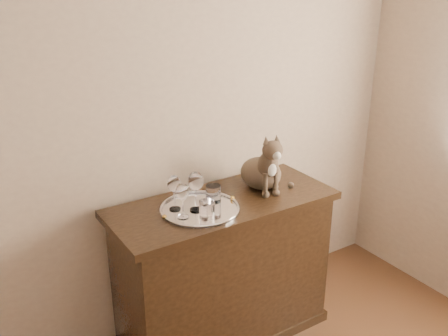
% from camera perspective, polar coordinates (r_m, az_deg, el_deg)
% --- Properties ---
extents(wall_back, '(4.00, 0.10, 2.70)m').
position_cam_1_polar(wall_back, '(2.45, -16.10, 6.33)').
color(wall_back, tan).
rests_on(wall_back, ground).
extents(sideboard, '(1.20, 0.50, 0.85)m').
position_cam_1_polar(sideboard, '(2.80, -0.08, -11.63)').
color(sideboard, black).
rests_on(sideboard, ground).
extents(tray, '(0.40, 0.40, 0.01)m').
position_cam_1_polar(tray, '(2.49, -2.77, -4.77)').
color(tray, silver).
rests_on(tray, sideboard).
extents(wine_glass_a, '(0.07, 0.07, 0.18)m').
position_cam_1_polar(wine_glass_a, '(2.46, -5.70, -2.81)').
color(wine_glass_a, silver).
rests_on(wine_glass_a, tray).
extents(wine_glass_c, '(0.07, 0.07, 0.18)m').
position_cam_1_polar(wine_glass_c, '(2.38, -4.75, -3.71)').
color(wine_glass_c, white).
rests_on(wine_glass_c, tray).
extents(wine_glass_d, '(0.08, 0.08, 0.21)m').
position_cam_1_polar(wine_glass_d, '(2.44, -3.24, -2.66)').
color(wine_glass_d, silver).
rests_on(wine_glass_d, tray).
extents(tumbler_b, '(0.08, 0.08, 0.09)m').
position_cam_1_polar(tumbler_b, '(2.39, -1.96, -4.76)').
color(tumbler_b, white).
rests_on(tumbler_b, tray).
extents(tumbler_c, '(0.08, 0.08, 0.09)m').
position_cam_1_polar(tumbler_c, '(2.55, -1.24, -2.94)').
color(tumbler_c, silver).
rests_on(tumbler_c, tray).
extents(cat, '(0.38, 0.36, 0.33)m').
position_cam_1_polar(cat, '(2.70, 4.26, 1.05)').
color(cat, '#4E3C2E').
rests_on(cat, sideboard).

